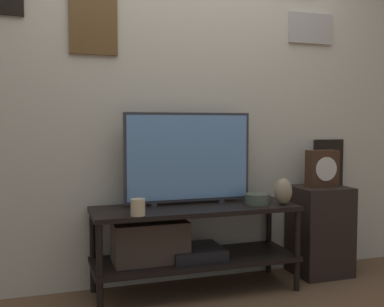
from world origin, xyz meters
name	(u,v)px	position (x,y,z in m)	size (l,w,h in m)	color
ground_plane	(209,307)	(0.00, 0.00, 0.00)	(12.00, 12.00, 0.00)	brown
wall_back	(183,92)	(0.00, 0.55, 1.36)	(6.40, 0.08, 2.70)	beige
media_console	(178,239)	(-0.12, 0.27, 0.37)	(1.38, 0.46, 0.58)	black
television	(188,157)	(-0.02, 0.37, 0.90)	(0.89, 0.05, 0.63)	#333338
vase_urn_stoneware	(283,191)	(0.60, 0.16, 0.67)	(0.12, 0.12, 0.18)	tan
vase_wide_bowl	(257,199)	(0.43, 0.22, 0.62)	(0.17, 0.17, 0.07)	#4C5647
candle_jar	(138,207)	(-0.43, 0.09, 0.63)	(0.09, 0.09, 0.10)	beige
side_table	(320,230)	(1.01, 0.33, 0.33)	(0.40, 0.36, 0.66)	black
mantel_clock	(322,168)	(1.02, 0.33, 0.80)	(0.24, 0.11, 0.27)	#422819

